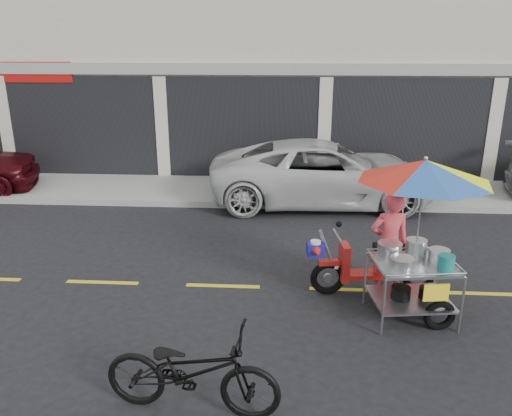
{
  "coord_description": "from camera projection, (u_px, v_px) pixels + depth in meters",
  "views": [
    {
      "loc": [
        -1.0,
        -7.24,
        3.75
      ],
      "look_at": [
        -1.5,
        0.6,
        1.15
      ],
      "focal_mm": 35.0,
      "sensor_mm": 36.0,
      "label": 1
    }
  ],
  "objects": [
    {
      "name": "ground",
      "position": [
        347.0,
        290.0,
        7.97
      ],
      "size": [
        90.0,
        90.0,
        0.0
      ],
      "primitive_type": "plane",
      "color": "black"
    },
    {
      "name": "sidewalk",
      "position": [
        324.0,
        190.0,
        13.16
      ],
      "size": [
        45.0,
        3.0,
        0.15
      ],
      "primitive_type": "cube",
      "color": "gray",
      "rests_on": "ground"
    },
    {
      "name": "shophouse_block",
      "position": [
        405.0,
        28.0,
        16.5
      ],
      "size": [
        36.0,
        8.11,
        10.4
      ],
      "color": "beige",
      "rests_on": "ground"
    },
    {
      "name": "centerline",
      "position": [
        347.0,
        290.0,
        7.97
      ],
      "size": [
        42.0,
        0.1,
        0.01
      ],
      "primitive_type": "cube",
      "color": "gold",
      "rests_on": "ground"
    },
    {
      "name": "white_pickup",
      "position": [
        324.0,
        173.0,
        12.09
      ],
      "size": [
        5.61,
        2.8,
        1.53
      ],
      "primitive_type": "imported",
      "rotation": [
        0.0,
        0.0,
        1.62
      ],
      "color": "silver",
      "rests_on": "ground"
    },
    {
      "name": "near_bicycle",
      "position": [
        192.0,
        371.0,
        5.2
      ],
      "size": [
        1.95,
        0.86,
        0.99
      ],
      "primitive_type": "imported",
      "rotation": [
        0.0,
        0.0,
        1.46
      ],
      "color": "black",
      "rests_on": "ground"
    },
    {
      "name": "food_vendor_rig",
      "position": [
        408.0,
        213.0,
        7.02
      ],
      "size": [
        2.51,
        2.01,
        2.35
      ],
      "rotation": [
        0.0,
        0.0,
        0.13
      ],
      "color": "black",
      "rests_on": "ground"
    }
  ]
}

